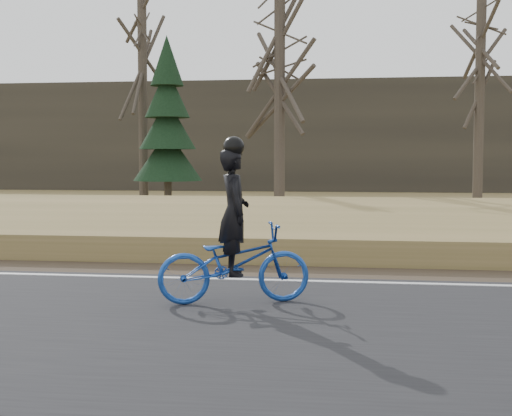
# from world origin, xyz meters

# --- Properties ---
(ground) EXTENTS (120.00, 120.00, 0.00)m
(ground) POSITION_xyz_m (0.00, 0.00, 0.00)
(ground) COLOR #957D4C
(ground) RESTS_ON ground
(road) EXTENTS (120.00, 6.00, 0.06)m
(road) POSITION_xyz_m (0.00, -2.50, 0.03)
(road) COLOR black
(road) RESTS_ON ground
(edge_line) EXTENTS (120.00, 0.12, 0.01)m
(edge_line) POSITION_xyz_m (0.00, 0.20, 0.07)
(edge_line) COLOR silver
(edge_line) RESTS_ON road
(shoulder) EXTENTS (120.00, 1.60, 0.04)m
(shoulder) POSITION_xyz_m (0.00, 1.20, 0.02)
(shoulder) COLOR #473A2B
(shoulder) RESTS_ON ground
(embankment) EXTENTS (120.00, 5.00, 0.44)m
(embankment) POSITION_xyz_m (0.00, 4.20, 0.22)
(embankment) COLOR #957D4C
(embankment) RESTS_ON ground
(ballast) EXTENTS (120.00, 3.00, 0.45)m
(ballast) POSITION_xyz_m (0.00, 8.00, 0.23)
(ballast) COLOR slate
(ballast) RESTS_ON ground
(railroad) EXTENTS (120.00, 2.40, 0.29)m
(railroad) POSITION_xyz_m (0.00, 8.00, 0.53)
(railroad) COLOR black
(railroad) RESTS_ON ballast
(treeline_backdrop) EXTENTS (120.00, 4.00, 6.00)m
(treeline_backdrop) POSITION_xyz_m (0.00, 30.00, 3.00)
(treeline_backdrop) COLOR #383328
(treeline_backdrop) RESTS_ON ground
(cyclist) EXTENTS (1.99, 1.19, 2.06)m
(cyclist) POSITION_xyz_m (0.12, -1.46, 0.70)
(cyclist) COLOR #16419D
(cyclist) RESTS_ON road
(bare_tree_left) EXTENTS (0.36, 0.36, 9.11)m
(bare_tree_left) POSITION_xyz_m (-6.78, 17.49, 4.55)
(bare_tree_left) COLOR #463E33
(bare_tree_left) RESTS_ON ground
(bare_tree_near_left) EXTENTS (0.36, 0.36, 7.67)m
(bare_tree_near_left) POSITION_xyz_m (-0.84, 12.92, 3.84)
(bare_tree_near_left) COLOR #463E33
(bare_tree_near_left) RESTS_ON ground
(bare_tree_center) EXTENTS (0.36, 0.36, 7.57)m
(bare_tree_center) POSITION_xyz_m (6.03, 16.80, 3.78)
(bare_tree_center) COLOR #463E33
(bare_tree_center) RESTS_ON ground
(conifer) EXTENTS (2.60, 2.60, 6.41)m
(conifer) POSITION_xyz_m (-5.43, 16.17, 3.04)
(conifer) COLOR #463E33
(conifer) RESTS_ON ground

